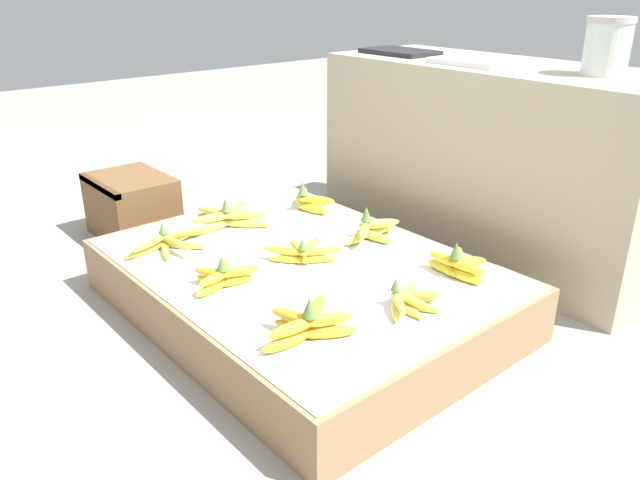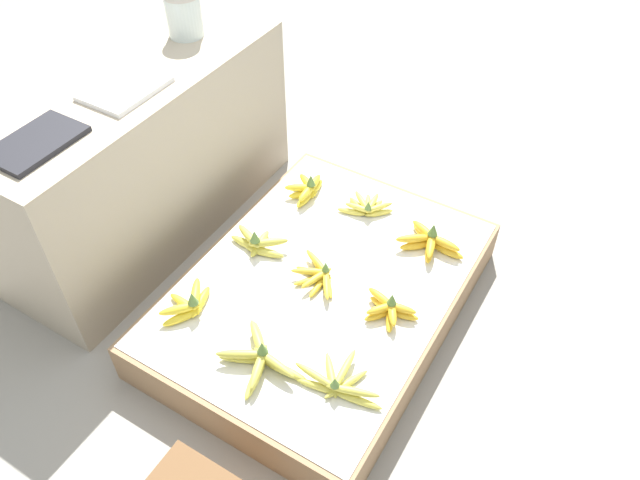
{
  "view_description": "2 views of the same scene",
  "coord_description": "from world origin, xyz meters",
  "px_view_note": "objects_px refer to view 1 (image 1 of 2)",
  "views": [
    {
      "loc": [
        1.38,
        -1.09,
        0.99
      ],
      "look_at": [
        0.09,
        -0.0,
        0.28
      ],
      "focal_mm": 35.0,
      "sensor_mm": 36.0,
      "label": 1
    },
    {
      "loc": [
        -1.27,
        -0.76,
        1.87
      ],
      "look_at": [
        0.08,
        0.05,
        0.29
      ],
      "focal_mm": 35.0,
      "sensor_mm": 36.0,
      "label": 2
    }
  ],
  "objects_px": {
    "banana_bunch_front_left": "(168,242)",
    "banana_bunch_middle_left": "(227,217)",
    "foam_tray_white": "(475,61)",
    "banana_bunch_front_midright": "(307,323)",
    "glass_jar": "(607,46)",
    "banana_bunch_middle_midleft": "(303,253)",
    "banana_bunch_back_midright": "(458,265)",
    "wooden_crate": "(132,206)",
    "banana_bunch_back_left": "(309,201)",
    "banana_bunch_back_midleft": "(370,230)",
    "banana_bunch_front_midleft": "(222,276)",
    "banana_bunch_middle_midright": "(409,300)"
  },
  "relations": [
    {
      "from": "banana_bunch_front_left",
      "to": "banana_bunch_middle_left",
      "type": "relative_size",
      "value": 1.03
    },
    {
      "from": "banana_bunch_front_left",
      "to": "foam_tray_white",
      "type": "xyz_separation_m",
      "value": [
        0.35,
        1.06,
        0.51
      ]
    },
    {
      "from": "banana_bunch_front_midright",
      "to": "foam_tray_white",
      "type": "height_order",
      "value": "foam_tray_white"
    },
    {
      "from": "banana_bunch_front_midright",
      "to": "banana_bunch_middle_left",
      "type": "distance_m",
      "value": 0.79
    },
    {
      "from": "banana_bunch_front_left",
      "to": "glass_jar",
      "type": "relative_size",
      "value": 1.75
    },
    {
      "from": "banana_bunch_middle_midleft",
      "to": "banana_bunch_back_midright",
      "type": "height_order",
      "value": "banana_bunch_back_midright"
    },
    {
      "from": "wooden_crate",
      "to": "banana_bunch_front_left",
      "type": "relative_size",
      "value": 1.17
    },
    {
      "from": "banana_bunch_front_left",
      "to": "banana_bunch_back_left",
      "type": "xyz_separation_m",
      "value": [
        0.0,
        0.59,
        0.01
      ]
    },
    {
      "from": "foam_tray_white",
      "to": "banana_bunch_back_midleft",
      "type": "bearing_deg",
      "value": -88.76
    },
    {
      "from": "banana_bunch_back_left",
      "to": "wooden_crate",
      "type": "bearing_deg",
      "value": -143.06
    },
    {
      "from": "banana_bunch_back_midright",
      "to": "banana_bunch_front_midleft",
      "type": "bearing_deg",
      "value": -124.43
    },
    {
      "from": "banana_bunch_front_midright",
      "to": "banana_bunch_back_left",
      "type": "xyz_separation_m",
      "value": [
        -0.7,
        0.58,
        -0.0
      ]
    },
    {
      "from": "banana_bunch_back_midleft",
      "to": "banana_bunch_back_midright",
      "type": "xyz_separation_m",
      "value": [
        0.36,
        0.0,
        -0.0
      ]
    },
    {
      "from": "banana_bunch_front_left",
      "to": "banana_bunch_front_midleft",
      "type": "bearing_deg",
      "value": -1.04
    },
    {
      "from": "banana_bunch_middle_left",
      "to": "foam_tray_white",
      "type": "xyz_separation_m",
      "value": [
        0.4,
        0.81,
        0.51
      ]
    },
    {
      "from": "banana_bunch_front_midleft",
      "to": "banana_bunch_middle_midleft",
      "type": "height_order",
      "value": "banana_bunch_front_midleft"
    },
    {
      "from": "banana_bunch_back_midleft",
      "to": "glass_jar",
      "type": "xyz_separation_m",
      "value": [
        0.42,
        0.58,
        0.58
      ]
    },
    {
      "from": "wooden_crate",
      "to": "banana_bunch_middle_midright",
      "type": "height_order",
      "value": "banana_bunch_middle_midright"
    },
    {
      "from": "banana_bunch_back_midleft",
      "to": "foam_tray_white",
      "type": "height_order",
      "value": "foam_tray_white"
    },
    {
      "from": "wooden_crate",
      "to": "foam_tray_white",
      "type": "height_order",
      "value": "foam_tray_white"
    },
    {
      "from": "banana_bunch_middle_midleft",
      "to": "banana_bunch_middle_midright",
      "type": "xyz_separation_m",
      "value": [
        0.42,
        0.02,
        -0.0
      ]
    },
    {
      "from": "banana_bunch_front_midright",
      "to": "glass_jar",
      "type": "height_order",
      "value": "glass_jar"
    },
    {
      "from": "banana_bunch_back_midright",
      "to": "foam_tray_white",
      "type": "height_order",
      "value": "foam_tray_white"
    },
    {
      "from": "banana_bunch_middle_left",
      "to": "glass_jar",
      "type": "bearing_deg",
      "value": 46.8
    },
    {
      "from": "banana_bunch_middle_midright",
      "to": "glass_jar",
      "type": "height_order",
      "value": "glass_jar"
    },
    {
      "from": "banana_bunch_middle_midleft",
      "to": "banana_bunch_back_left",
      "type": "height_order",
      "value": "banana_bunch_back_left"
    },
    {
      "from": "banana_bunch_middle_midleft",
      "to": "glass_jar",
      "type": "xyz_separation_m",
      "value": [
        0.43,
        0.86,
        0.59
      ]
    },
    {
      "from": "banana_bunch_middle_left",
      "to": "banana_bunch_back_left",
      "type": "relative_size",
      "value": 1.31
    },
    {
      "from": "banana_bunch_front_left",
      "to": "banana_bunch_middle_left",
      "type": "height_order",
      "value": "banana_bunch_middle_left"
    },
    {
      "from": "wooden_crate",
      "to": "banana_bunch_back_left",
      "type": "relative_size",
      "value": 1.57
    },
    {
      "from": "banana_bunch_front_midleft",
      "to": "banana_bunch_middle_left",
      "type": "bearing_deg",
      "value": 145.87
    },
    {
      "from": "banana_bunch_back_midright",
      "to": "banana_bunch_back_midleft",
      "type": "bearing_deg",
      "value": -179.31
    },
    {
      "from": "banana_bunch_middle_midleft",
      "to": "banana_bunch_back_midright",
      "type": "bearing_deg",
      "value": 36.75
    },
    {
      "from": "banana_bunch_back_left",
      "to": "banana_bunch_middle_midright",
      "type": "bearing_deg",
      "value": -20.26
    },
    {
      "from": "banana_bunch_front_left",
      "to": "banana_bunch_front_midleft",
      "type": "xyz_separation_m",
      "value": [
        0.33,
        -0.01,
        0.01
      ]
    },
    {
      "from": "wooden_crate",
      "to": "banana_bunch_middle_midleft",
      "type": "xyz_separation_m",
      "value": [
        0.94,
        0.14,
        0.07
      ]
    },
    {
      "from": "banana_bunch_middle_midright",
      "to": "banana_bunch_back_left",
      "type": "xyz_separation_m",
      "value": [
        -0.76,
        0.28,
        0.01
      ]
    },
    {
      "from": "banana_bunch_front_midleft",
      "to": "banana_bunch_back_midright",
      "type": "relative_size",
      "value": 1.03
    },
    {
      "from": "banana_bunch_middle_midleft",
      "to": "banana_bunch_back_left",
      "type": "bearing_deg",
      "value": 138.57
    },
    {
      "from": "banana_bunch_front_midleft",
      "to": "banana_bunch_middle_left",
      "type": "height_order",
      "value": "banana_bunch_middle_left"
    },
    {
      "from": "banana_bunch_middle_left",
      "to": "banana_bunch_middle_midright",
      "type": "bearing_deg",
      "value": 3.4
    },
    {
      "from": "banana_bunch_front_midleft",
      "to": "banana_bunch_back_left",
      "type": "relative_size",
      "value": 0.9
    },
    {
      "from": "banana_bunch_front_midright",
      "to": "banana_bunch_middle_left",
      "type": "xyz_separation_m",
      "value": [
        -0.75,
        0.25,
        -0.0
      ]
    },
    {
      "from": "banana_bunch_middle_left",
      "to": "glass_jar",
      "type": "height_order",
      "value": "glass_jar"
    },
    {
      "from": "wooden_crate",
      "to": "banana_bunch_front_midright",
      "type": "bearing_deg",
      "value": -5.85
    },
    {
      "from": "banana_bunch_front_midright",
      "to": "banana_bunch_middle_midright",
      "type": "xyz_separation_m",
      "value": [
        0.06,
        0.3,
        -0.01
      ]
    },
    {
      "from": "banana_bunch_front_midright",
      "to": "banana_bunch_back_midleft",
      "type": "bearing_deg",
      "value": 121.58
    },
    {
      "from": "banana_bunch_back_midleft",
      "to": "banana_bunch_front_midright",
      "type": "bearing_deg",
      "value": -58.42
    },
    {
      "from": "banana_bunch_front_midleft",
      "to": "banana_bunch_back_left",
      "type": "bearing_deg",
      "value": 119.39
    },
    {
      "from": "banana_bunch_back_midright",
      "to": "glass_jar",
      "type": "bearing_deg",
      "value": 84.71
    }
  ]
}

